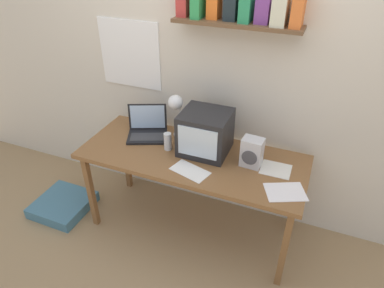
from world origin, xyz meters
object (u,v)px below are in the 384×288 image
at_px(open_notebook, 285,192).
at_px(floor_cushion, 63,205).
at_px(juice_glass, 168,142).
at_px(loose_paper_near_monitor, 276,169).
at_px(crt_monitor, 205,133).
at_px(desk_lamp, 176,106).
at_px(loose_paper_near_laptop, 190,171).
at_px(corner_desk, 192,162).
at_px(space_heater, 252,152).
at_px(laptop, 147,128).

bearing_deg(open_notebook, floor_cushion, -177.40).
relative_size(juice_glass, loose_paper_near_monitor, 0.65).
xyz_separation_m(open_notebook, loose_paper_near_monitor, (-0.10, 0.22, -0.00)).
distance_m(crt_monitor, desk_lamp, 0.31).
bearing_deg(juice_glass, loose_paper_near_laptop, -36.52).
bearing_deg(floor_cushion, juice_glass, 14.67).
distance_m(desk_lamp, loose_paper_near_laptop, 0.53).
relative_size(corner_desk, loose_paper_near_monitor, 8.06).
relative_size(juice_glass, open_notebook, 0.45).
bearing_deg(corner_desk, space_heater, 6.03).
distance_m(laptop, open_notebook, 1.22).
relative_size(laptop, desk_lamp, 1.00).
relative_size(crt_monitor, space_heater, 1.66).
height_order(desk_lamp, loose_paper_near_monitor, desk_lamp).
height_order(open_notebook, loose_paper_near_monitor, same).
distance_m(desk_lamp, juice_glass, 0.28).
relative_size(desk_lamp, loose_paper_near_monitor, 1.82).
height_order(juice_glass, open_notebook, juice_glass).
height_order(laptop, desk_lamp, desk_lamp).
bearing_deg(floor_cushion, loose_paper_near_monitor, 9.69).
relative_size(crt_monitor, desk_lamp, 0.94).
bearing_deg(laptop, desk_lamp, -15.62).
relative_size(space_heater, floor_cushion, 0.47).
distance_m(space_heater, floor_cushion, 1.84).
bearing_deg(floor_cushion, laptop, 28.21).
xyz_separation_m(laptop, loose_paper_near_monitor, (1.07, -0.08, -0.06)).
distance_m(corner_desk, laptop, 0.49).
bearing_deg(desk_lamp, juice_glass, -88.86).
xyz_separation_m(corner_desk, loose_paper_near_monitor, (0.62, 0.06, 0.07)).
bearing_deg(loose_paper_near_monitor, space_heater, -176.07).
relative_size(corner_desk, space_heater, 7.83).
bearing_deg(loose_paper_near_laptop, laptop, 147.27).
height_order(laptop, juice_glass, laptop).
xyz_separation_m(laptop, open_notebook, (1.18, -0.30, -0.06)).
distance_m(crt_monitor, laptop, 0.53).
bearing_deg(crt_monitor, laptop, 174.32).
bearing_deg(floor_cushion, crt_monitor, 15.41).
bearing_deg(space_heater, corner_desk, -170.19).
bearing_deg(open_notebook, juice_glass, 169.62).
distance_m(loose_paper_near_laptop, loose_paper_near_monitor, 0.61).
distance_m(juice_glass, floor_cushion, 1.27).
distance_m(loose_paper_near_laptop, floor_cushion, 1.43).
distance_m(corner_desk, space_heater, 0.47).
bearing_deg(corner_desk, loose_paper_near_laptop, -71.83).
relative_size(laptop, space_heater, 1.76).
height_order(crt_monitor, laptop, crt_monitor).
relative_size(corner_desk, desk_lamp, 4.43).
bearing_deg(open_notebook, desk_lamp, 160.00).
bearing_deg(floor_cushion, space_heater, 10.32).
distance_m(crt_monitor, open_notebook, 0.72).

